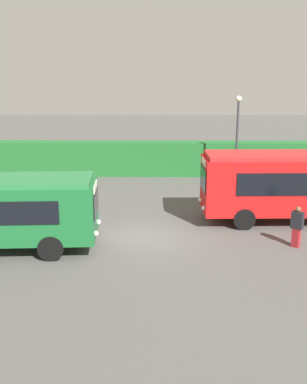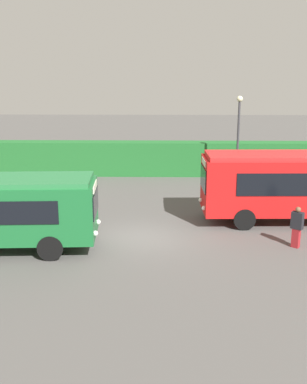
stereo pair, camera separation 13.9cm
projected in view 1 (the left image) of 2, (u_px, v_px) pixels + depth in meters
The scene contains 5 objects.
ground_plane at pixel (142, 238), 20.35m from camera, with size 112.29×112.29×0.00m, color #514F4C.
bus_red at pixel (302, 183), 22.09m from camera, with size 9.57×2.77×3.33m.
person_right at pixel (297, 226), 19.10m from camera, with size 0.53×0.49×1.74m.
hedge_row at pixel (148, 159), 32.12m from camera, with size 68.15×1.36×2.31m, color #206329.
lamppost at pixel (237, 131), 28.19m from camera, with size 0.36×0.36×5.61m.
Camera 1 is at (0.73, -19.14, 7.16)m, focal length 43.56 mm.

